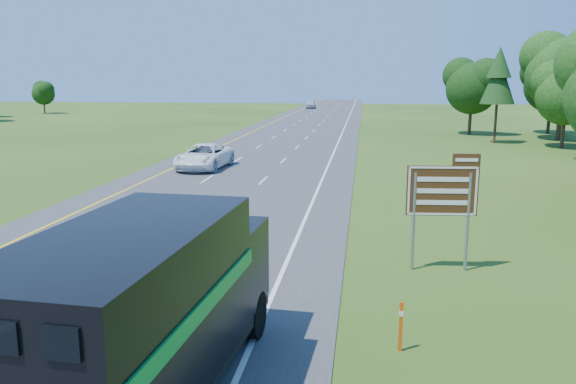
# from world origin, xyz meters

# --- Properties ---
(road) EXTENTS (15.00, 260.00, 0.04)m
(road) POSITION_xyz_m (0.00, 50.00, 0.02)
(road) COLOR #38383A
(road) RESTS_ON ground
(lane_markings) EXTENTS (11.15, 260.00, 0.01)m
(lane_markings) POSITION_xyz_m (0.00, 50.00, 0.04)
(lane_markings) COLOR yellow
(lane_markings) RESTS_ON road
(horse_truck) EXTENTS (3.18, 8.63, 3.75)m
(horse_truck) POSITION_xyz_m (4.16, 3.94, 2.05)
(horse_truck) COLOR black
(horse_truck) RESTS_ON road
(white_suv) EXTENTS (3.26, 6.42, 1.74)m
(white_suv) POSITION_xyz_m (-3.22, 33.32, 0.91)
(white_suv) COLOR white
(white_suv) RESTS_ON road
(far_car) EXTENTS (2.11, 5.09, 1.73)m
(far_car) POSITION_xyz_m (-3.80, 120.67, 0.90)
(far_car) COLOR #B9B9C0
(far_car) RESTS_ON road
(exit_sign) EXTENTS (2.32, 0.26, 3.94)m
(exit_sign) POSITION_xyz_m (10.68, 13.12, 2.56)
(exit_sign) COLOR gray
(exit_sign) RESTS_ON ground
(delineator) EXTENTS (0.10, 0.06, 1.22)m
(delineator) POSITION_xyz_m (9.02, 7.08, 0.65)
(delineator) COLOR #E54C0C
(delineator) RESTS_ON ground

